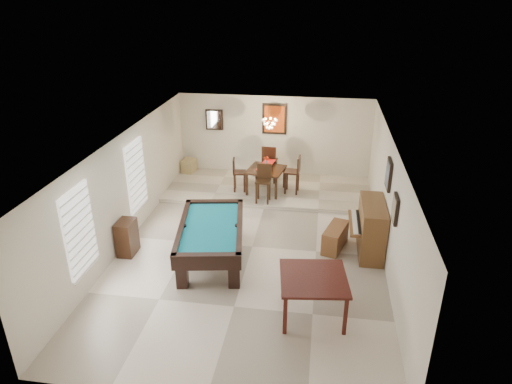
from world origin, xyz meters
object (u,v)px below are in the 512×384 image
(chandelier, at_px, (270,120))
(dining_chair_east, at_px, (292,174))
(flower_vase, at_px, (266,160))
(upright_piano, at_px, (365,228))
(dining_table, at_px, (266,178))
(square_table, at_px, (313,296))
(piano_bench, at_px, (335,237))
(dining_chair_west, at_px, (240,175))
(dining_chair_south, at_px, (263,184))
(dining_chair_north, at_px, (270,163))
(pool_table, at_px, (211,243))
(corner_bench, at_px, (189,166))
(apothecary_chest, at_px, (127,237))

(chandelier, bearing_deg, dining_chair_east, -15.23)
(flower_vase, relative_size, dining_chair_east, 0.24)
(upright_piano, distance_m, dining_chair_east, 3.38)
(dining_table, height_order, flower_vase, flower_vase)
(square_table, height_order, dining_chair_east, dining_chair_east)
(square_table, xyz_separation_m, piano_bench, (0.44, 2.49, -0.15))
(dining_chair_west, relative_size, chandelier, 1.63)
(piano_bench, bearing_deg, upright_piano, -3.77)
(piano_bench, bearing_deg, square_table, -100.10)
(dining_chair_south, relative_size, dining_chair_north, 0.92)
(upright_piano, height_order, chandelier, chandelier)
(flower_vase, distance_m, dining_chair_north, 0.87)
(piano_bench, distance_m, dining_chair_east, 3.05)
(flower_vase, bearing_deg, dining_chair_north, 88.79)
(dining_chair_south, bearing_deg, piano_bench, -43.43)
(dining_chair_east, bearing_deg, chandelier, -100.54)
(pool_table, bearing_deg, dining_chair_east, 58.52)
(dining_chair_south, bearing_deg, upright_piano, -35.95)
(flower_vase, height_order, chandelier, chandelier)
(square_table, bearing_deg, corner_bench, 123.34)
(upright_piano, height_order, dining_chair_south, upright_piano)
(chandelier, bearing_deg, dining_table, -104.64)
(flower_vase, xyz_separation_m, dining_chair_west, (-0.77, -0.05, -0.47))
(square_table, bearing_deg, dining_chair_south, 108.76)
(flower_vase, xyz_separation_m, chandelier, (0.06, 0.23, 1.12))
(upright_piano, relative_size, piano_bench, 1.50)
(flower_vase, height_order, dining_chair_west, flower_vase)
(dining_table, distance_m, dining_chair_north, 0.80)
(dining_chair_west, bearing_deg, dining_chair_east, -94.62)
(apothecary_chest, height_order, dining_table, dining_table)
(square_table, bearing_deg, upright_piano, 65.96)
(flower_vase, bearing_deg, dining_table, 180.00)
(dining_chair_west, bearing_deg, dining_chair_south, -138.70)
(piano_bench, height_order, apothecary_chest, apothecary_chest)
(dining_table, distance_m, flower_vase, 0.55)
(piano_bench, height_order, dining_table, dining_table)
(flower_vase, xyz_separation_m, dining_chair_east, (0.75, 0.04, -0.40))
(upright_piano, xyz_separation_m, chandelier, (-2.57, 3.00, 1.59))
(square_table, relative_size, upright_piano, 0.83)
(dining_chair_east, relative_size, corner_bench, 2.41)
(upright_piano, bearing_deg, dining_chair_south, 142.04)
(pool_table, xyz_separation_m, dining_chair_south, (0.76, 2.93, 0.23))
(square_table, relative_size, dining_chair_east, 1.08)
(pool_table, height_order, upright_piano, upright_piano)
(flower_vase, relative_size, dining_chair_south, 0.25)
(apothecary_chest, relative_size, flower_vase, 3.07)
(dining_chair_north, relative_size, corner_bench, 2.53)
(flower_vase, relative_size, dining_chair_north, 0.23)
(apothecary_chest, height_order, dining_chair_east, dining_chair_east)
(dining_table, xyz_separation_m, dining_chair_north, (0.02, 0.78, 0.17))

